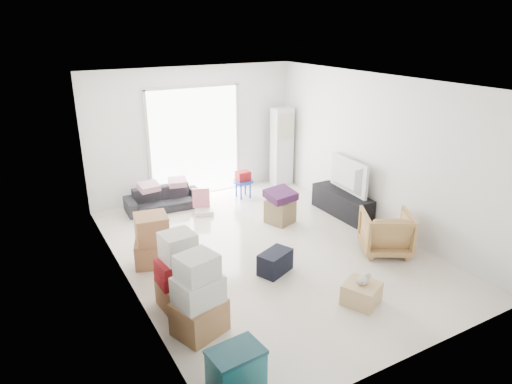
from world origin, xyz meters
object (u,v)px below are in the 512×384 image
at_px(ottoman, 280,211).
at_px(armchair, 386,230).
at_px(sofa, 164,195).
at_px(storage_bins, 236,375).
at_px(wood_crate, 361,293).
at_px(tv_console, 342,203).
at_px(kids_table, 243,179).
at_px(television, 343,188).
at_px(ac_tower, 282,147).

bearing_deg(ottoman, armchair, -64.70).
bearing_deg(sofa, ottoman, -42.42).
bearing_deg(storage_bins, wood_crate, 16.94).
bearing_deg(sofa, tv_console, -30.94).
xyz_separation_m(armchair, kids_table, (-0.85, 3.30, 0.03)).
bearing_deg(television, tv_console, 0.00).
distance_m(ac_tower, ottoman, 2.29).
bearing_deg(wood_crate, tv_console, 55.48).
distance_m(tv_console, ottoman, 1.27).
bearing_deg(storage_bins, television, 38.85).
height_order(ac_tower, tv_console, ac_tower).
xyz_separation_m(ac_tower, armchair, (-0.33, -3.66, -0.49)).
bearing_deg(tv_console, storage_bins, -141.15).
distance_m(ac_tower, kids_table, 1.32).
height_order(armchair, wood_crate, armchair).
bearing_deg(wood_crate, storage_bins, -163.06).
relative_size(television, sofa, 0.75).
distance_m(ac_tower, armchair, 3.70).
distance_m(television, wood_crate, 3.02).
distance_m(sofa, kids_table, 1.69).
xyz_separation_m(ac_tower, kids_table, (-1.18, -0.36, -0.47)).
bearing_deg(ac_tower, television, -88.64).
relative_size(television, wood_crate, 2.60).
bearing_deg(tv_console, ottoman, 167.83).
height_order(ottoman, kids_table, kids_table).
distance_m(armchair, kids_table, 3.41).
xyz_separation_m(tv_console, television, (0.00, 0.00, 0.31)).
distance_m(ottoman, kids_table, 1.50).
bearing_deg(sofa, wood_crate, -71.72).
relative_size(ac_tower, storage_bins, 2.92).
bearing_deg(ac_tower, wood_crate, -109.81).
xyz_separation_m(tv_console, sofa, (-2.91, 1.96, 0.06)).
height_order(television, kids_table, television).
bearing_deg(ac_tower, storage_bins, -126.25).
bearing_deg(sofa, armchair, -51.22).
distance_m(television, storage_bins, 5.01).
xyz_separation_m(sofa, armchair, (2.52, -3.51, 0.09)).
bearing_deg(armchair, wood_crate, 65.36).
xyz_separation_m(ac_tower, tv_console, (0.05, -2.11, -0.64)).
relative_size(ottoman, kids_table, 0.75).
bearing_deg(storage_bins, armchair, 24.41).
relative_size(tv_console, ottoman, 3.17).
relative_size(tv_console, armchair, 1.82).
bearing_deg(tv_console, armchair, -103.98).
distance_m(ac_tower, tv_console, 2.21).
xyz_separation_m(tv_console, ottoman, (-1.24, 0.27, -0.01)).
bearing_deg(armchair, television, -73.76).
xyz_separation_m(ac_tower, ottoman, (-1.19, -1.84, -0.66)).
distance_m(television, kids_table, 2.15).
bearing_deg(tv_console, ac_tower, 91.36).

